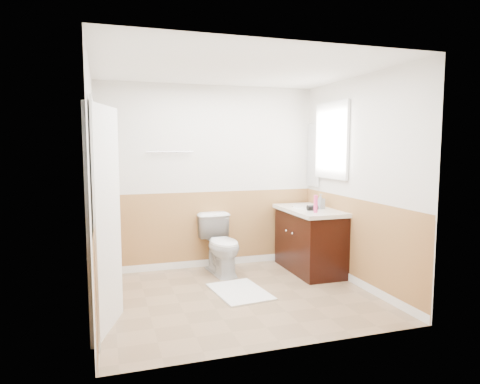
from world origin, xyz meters
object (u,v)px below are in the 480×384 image
object	(u,v)px
vanity_cabinet	(310,242)
lotion_bottle	(316,204)
toilet	(221,244)
bath_mat	(240,292)
soap_dispenser	(320,201)

from	to	relation	value
vanity_cabinet	lotion_bottle	distance (m)	0.66
toilet	bath_mat	world-z (taller)	toilet
bath_mat	lotion_bottle	xyz separation A→B (m)	(1.06, 0.20, 0.95)
vanity_cabinet	soap_dispenser	size ratio (longest dim) A/B	5.52
toilet	bath_mat	bearing A→B (deg)	-96.29
toilet	vanity_cabinet	bearing A→B (deg)	-18.86
toilet	vanity_cabinet	world-z (taller)	vanity_cabinet
bath_mat	soap_dispenser	bearing A→B (deg)	20.94
vanity_cabinet	lotion_bottle	size ratio (longest dim) A/B	5.00
bath_mat	vanity_cabinet	bearing A→B (deg)	25.03
bath_mat	vanity_cabinet	world-z (taller)	vanity_cabinet
vanity_cabinet	soap_dispenser	bearing A→B (deg)	-23.29
vanity_cabinet	bath_mat	bearing A→B (deg)	-154.97
lotion_bottle	soap_dispenser	world-z (taller)	lotion_bottle
toilet	vanity_cabinet	xyz separation A→B (m)	(1.16, -0.26, 0.01)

